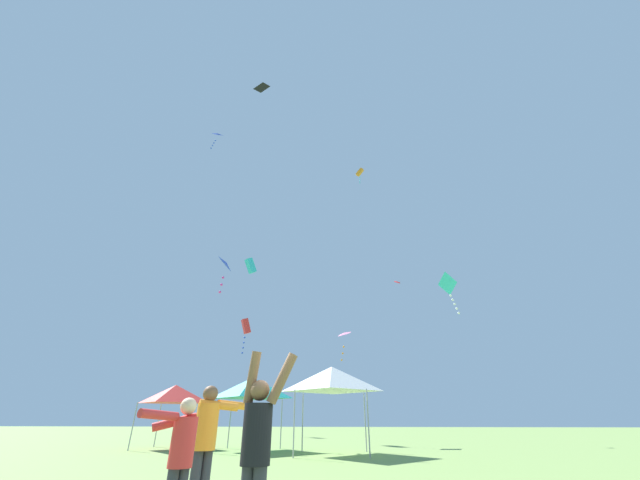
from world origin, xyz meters
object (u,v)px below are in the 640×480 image
Objects in this scene: person_watcher_orange at (208,435)px; kite_cyan_diamond at (448,286)px; kite_blue_delta at (225,264)px; person_flyer_black at (257,441)px; kite_blue_diamond at (217,135)px; kite_red_diamond at (397,282)px; canopy_tent_teal at (252,388)px; kite_red_box at (246,327)px; kite_cyan_box at (251,266)px; kite_pink_diamond at (344,335)px; canopy_tent_red at (175,394)px; kite_black_diamond at (261,87)px; person_companion_red at (179,451)px; canopy_tent_white at (332,379)px; kite_orange_box at (360,173)px.

kite_cyan_diamond is (9.68, 18.11, 8.62)m from person_watcher_orange.
person_flyer_black is at bearing -68.02° from kite_blue_delta.
kite_blue_diamond reaches higher than kite_cyan_diamond.
kite_red_diamond is at bearing 72.50° from person_watcher_orange.
canopy_tent_teal is 0.92× the size of kite_red_box.
canopy_tent_teal is at bearing -70.95° from kite_cyan_box.
person_flyer_black is 19.15m from kite_pink_diamond.
kite_pink_diamond is at bearing 24.36° from canopy_tent_red.
person_flyer_black is at bearing -71.24° from kite_black_diamond.
kite_black_diamond reaches higher than kite_pink_diamond.
canopy_tent_teal is at bearing -11.66° from canopy_tent_red.
kite_red_box is 5.07× the size of kite_red_diamond.
kite_cyan_box is 16.63m from kite_cyan_diamond.
kite_blue_diamond reaches higher than kite_pink_diamond.
person_companion_red is (0.08, -1.22, -0.15)m from person_watcher_orange.
kite_orange_box reaches higher than canopy_tent_white.
canopy_tent_teal is at bearing 101.06° from person_watcher_orange.
kite_orange_box is at bearing 57.88° from kite_black_diamond.
person_flyer_black is 21.78m from kite_blue_delta.
kite_red_diamond is at bearing 39.35° from kite_black_diamond.
kite_black_diamond is at bearing -57.23° from kite_blue_delta.
canopy_tent_red is (-7.77, 14.49, 1.34)m from person_flyer_black.
kite_cyan_diamond is at bearing 28.75° from kite_blue_diamond.
canopy_tent_white is 1.22× the size of kite_cyan_diamond.
canopy_tent_white is 13.16m from kite_cyan_diamond.
canopy_tent_white is 1.79× the size of kite_pink_diamond.
person_watcher_orange is 0.55× the size of canopy_tent_white.
kite_pink_diamond is 20.96m from kite_orange_box.
canopy_tent_teal is 18.78m from kite_red_box.
canopy_tent_white is 2.42× the size of kite_cyan_box.
kite_black_diamond reaches higher than kite_cyan_box.
kite_blue_diamond is (-14.96, -8.20, 7.41)m from kite_cyan_diamond.
canopy_tent_teal is (-3.56, 13.62, 1.54)m from person_flyer_black.
kite_red_diamond reaches higher than canopy_tent_teal.
canopy_tent_red is at bearing -98.59° from kite_blue_delta.
kite_black_diamond is 0.55× the size of kite_orange_box.
kite_black_diamond is (-13.26, -5.65, 14.47)m from kite_cyan_diamond.
person_watcher_orange is 19.57m from kite_blue_diamond.
kite_cyan_diamond is at bearing 18.21° from canopy_tent_red.
kite_pink_diamond is at bearing 3.47° from kite_blue_delta.
kite_cyan_box reaches higher than kite_cyan_diamond.
person_watcher_orange is 0.64× the size of canopy_tent_red.
kite_orange_box reaches higher than canopy_tent_teal.
kite_red_diamond is at bearing 76.70° from person_flyer_black.
kite_blue_diamond is at bearing 115.73° from person_companion_red.
kite_cyan_diamond is 17.81m from kite_orange_box.
kite_red_diamond is (8.88, 8.86, 8.41)m from canopy_tent_teal.
kite_pink_diamond is 7.70m from kite_red_diamond.
kite_cyan_box reaches higher than kite_red_box.
kite_red_box reaches higher than person_companion_red.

